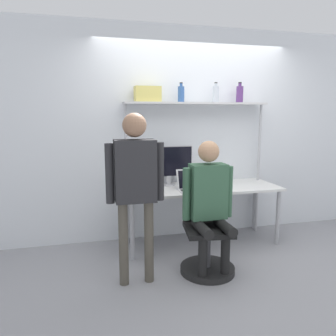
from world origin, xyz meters
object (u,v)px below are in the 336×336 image
at_px(person_seated, 209,197).
at_px(bottle_clear, 216,94).
at_px(person_standing, 135,178).
at_px(laptop, 191,184).
at_px(bottle_purple, 240,94).
at_px(cell_phone, 216,189).
at_px(office_chair, 207,244).
at_px(bottle_blue, 181,94).
at_px(storage_box, 147,94).
at_px(monitor, 168,163).

bearing_deg(person_seated, bottle_clear, 65.64).
bearing_deg(person_standing, bottle_clear, 40.49).
bearing_deg(laptop, person_standing, -138.57).
xyz_separation_m(person_seated, bottle_purple, (0.78, 0.99, 1.07)).
bearing_deg(laptop, cell_phone, -13.75).
bearing_deg(bottle_purple, office_chair, -129.41).
xyz_separation_m(laptop, bottle_blue, (-0.04, 0.34, 1.07)).
bearing_deg(person_standing, storage_box, 72.88).
xyz_separation_m(monitor, office_chair, (0.18, -0.93, -0.71)).
height_order(person_seated, storage_box, storage_box).
bearing_deg(monitor, bottle_clear, 1.07).
xyz_separation_m(cell_phone, person_standing, (-1.06, -0.61, 0.30)).
height_order(person_standing, bottle_purple, bottle_purple).
height_order(monitor, bottle_blue, bottle_blue).
bearing_deg(person_standing, bottle_blue, 54.17).
xyz_separation_m(bottle_clear, bottle_blue, (-0.45, 0.00, -0.00)).
height_order(cell_phone, bottle_clear, bottle_clear).
relative_size(monitor, person_standing, 0.38).
relative_size(monitor, bottle_purple, 2.42).
height_order(bottle_purple, bottle_blue, bottle_purple).
height_order(laptop, cell_phone, laptop).
xyz_separation_m(bottle_clear, storage_box, (-0.87, -0.00, -0.01)).
xyz_separation_m(person_standing, storage_box, (0.31, 1.01, 0.81)).
height_order(office_chair, storage_box, storage_box).
relative_size(bottle_clear, storage_box, 0.81).
xyz_separation_m(cell_phone, storage_box, (-0.75, 0.41, 1.12)).
distance_m(monitor, storage_box, 0.88).
distance_m(monitor, bottle_blue, 0.87).
height_order(monitor, bottle_clear, bottle_clear).
height_order(monitor, bottle_purple, bottle_purple).
bearing_deg(cell_phone, bottle_clear, 72.53).
xyz_separation_m(bottle_purple, bottle_blue, (-0.78, 0.00, -0.01)).
bearing_deg(cell_phone, bottle_purple, 41.59).
relative_size(cell_phone, person_standing, 0.09).
bearing_deg(cell_phone, bottle_blue, 128.81).
xyz_separation_m(laptop, bottle_clear, (0.42, 0.34, 1.07)).
bearing_deg(bottle_purple, bottle_blue, 180.00).
xyz_separation_m(laptop, bottle_purple, (0.75, 0.34, 1.08)).
distance_m(cell_phone, bottle_purple, 1.29).
height_order(monitor, storage_box, storage_box).
xyz_separation_m(person_standing, bottle_purple, (1.52, 1.01, 0.83)).
relative_size(office_chair, storage_box, 3.04).
bearing_deg(bottle_clear, cell_phone, -107.47).
bearing_deg(bottle_blue, office_chair, -89.23).
distance_m(laptop, bottle_clear, 1.20).
bearing_deg(office_chair, storage_box, 114.68).
distance_m(laptop, bottle_purple, 1.35).
height_order(person_standing, bottle_blue, bottle_blue).
xyz_separation_m(person_seated, bottle_clear, (0.45, 0.99, 1.06)).
xyz_separation_m(laptop, person_standing, (-0.77, -0.68, 0.24)).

